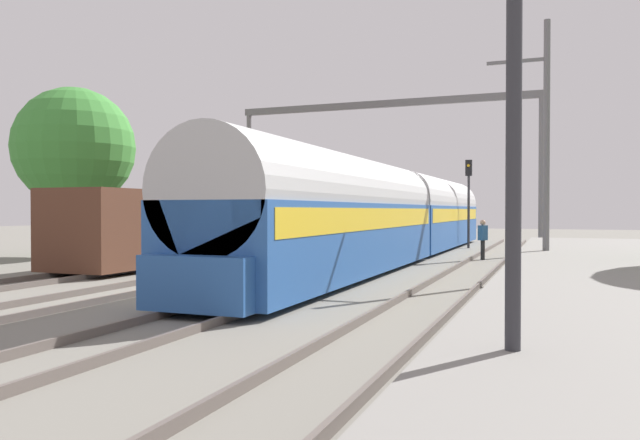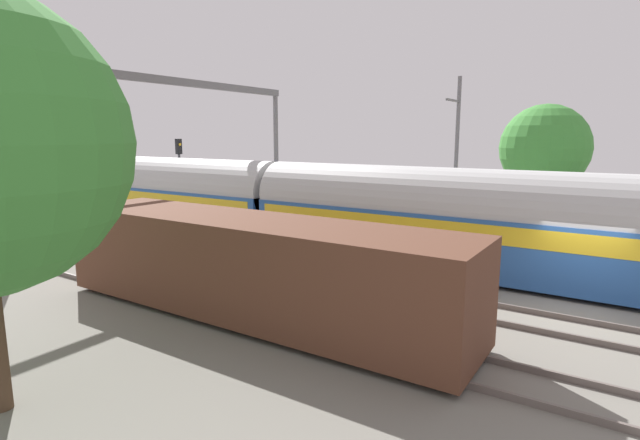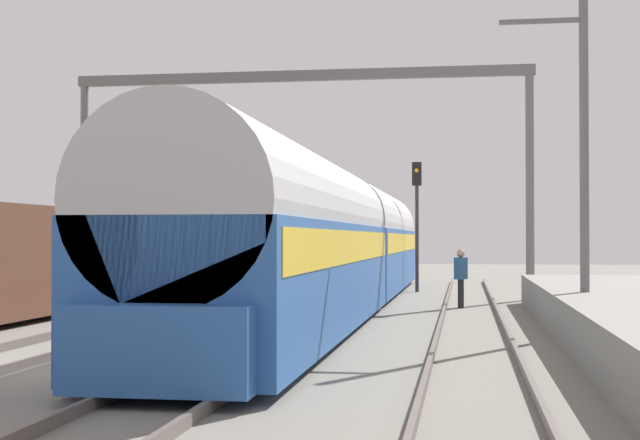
% 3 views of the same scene
% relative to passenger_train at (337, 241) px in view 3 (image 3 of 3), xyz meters
% --- Properties ---
extents(ground, '(120.00, 120.00, 0.00)m').
position_rel_passenger_train_xyz_m(ground, '(-1.94, -12.95, -1.97)').
color(ground, slate).
extents(track_east, '(1.52, 60.00, 0.16)m').
position_rel_passenger_train_xyz_m(track_east, '(0.00, -12.95, -1.89)').
color(track_east, '#615751').
rests_on(track_east, ground).
extents(track_far_east, '(1.52, 60.00, 0.16)m').
position_rel_passenger_train_xyz_m(track_far_east, '(3.88, -12.95, -1.89)').
color(track_far_east, '#615751').
rests_on(track_far_east, ground).
extents(passenger_train, '(2.93, 32.85, 3.82)m').
position_rel_passenger_train_xyz_m(passenger_train, '(0.00, 0.00, 0.00)').
color(passenger_train, '#28569E').
rests_on(passenger_train, ground).
extents(freight_car, '(2.80, 13.00, 2.70)m').
position_rel_passenger_train_xyz_m(freight_car, '(-7.76, -5.09, -0.50)').
color(freight_car, '#563323').
rests_on(freight_car, ground).
extents(person_crossing, '(0.41, 0.47, 1.73)m').
position_rel_passenger_train_xyz_m(person_crossing, '(3.60, 0.59, -0.94)').
color(person_crossing, black).
rests_on(person_crossing, ground).
extents(railway_signal_far, '(0.36, 0.30, 4.97)m').
position_rel_passenger_train_xyz_m(railway_signal_far, '(1.92, 8.79, 1.22)').
color(railway_signal_far, '#2D2D33').
rests_on(railway_signal_far, ground).
extents(catenary_gantry, '(16.03, 0.28, 7.86)m').
position_rel_passenger_train_xyz_m(catenary_gantry, '(-1.94, 4.61, 3.90)').
color(catenary_gantry, slate).
rests_on(catenary_gantry, ground).
extents(catenary_pole_east_mid, '(1.90, 0.20, 8.00)m').
position_rel_passenger_train_xyz_m(catenary_pole_east_mid, '(6.23, -6.44, 2.18)').
color(catenary_pole_east_mid, slate).
rests_on(catenary_pole_east_mid, ground).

